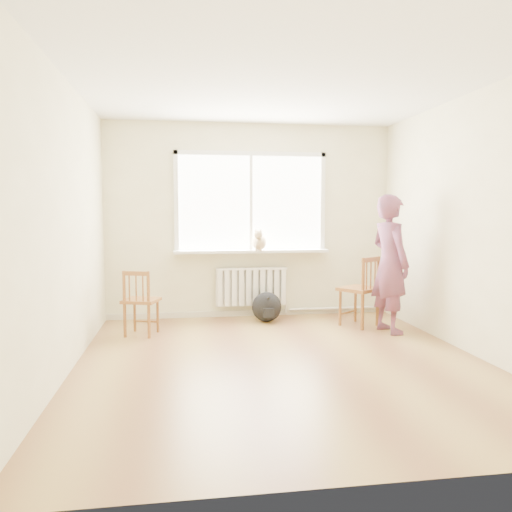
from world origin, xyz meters
name	(u,v)px	position (x,y,z in m)	size (l,w,h in m)	color
floor	(282,362)	(0.00, 0.00, 0.00)	(4.50, 4.50, 0.00)	#A57F43
ceiling	(284,81)	(0.00, 0.00, 2.70)	(4.50, 4.50, 0.00)	white
back_wall	(251,221)	(0.00, 2.25, 1.35)	(4.00, 0.01, 2.70)	#F3ECC2
window	(251,199)	(0.00, 2.22, 1.66)	(2.12, 0.05, 1.42)	white
windowsill	(252,251)	(0.00, 2.14, 0.93)	(2.15, 0.22, 0.04)	white
radiator	(252,286)	(0.00, 2.16, 0.44)	(1.00, 0.12, 0.55)	white
heating_pipe	(336,308)	(1.25, 2.19, 0.08)	(0.04, 0.04, 1.40)	silver
baseboard	(251,313)	(0.00, 2.23, 0.04)	(4.00, 0.03, 0.08)	beige
chair_left	(140,303)	(-1.47, 1.29, 0.40)	(0.48, 0.47, 0.79)	#9C5F2D
chair_right	(362,291)	(1.33, 1.37, 0.46)	(0.61, 0.61, 0.91)	#9C5F2D
person	(390,264)	(1.55, 1.03, 0.84)	(0.61, 0.40, 1.69)	#D14745
cat	(259,241)	(0.09, 2.05, 1.07)	(0.26, 0.44, 0.30)	beige
backpack	(267,307)	(0.16, 1.82, 0.20)	(0.40, 0.30, 0.40)	black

